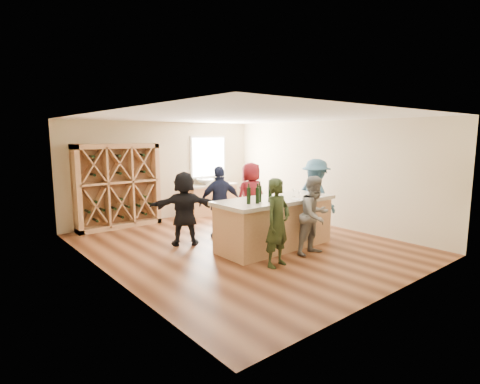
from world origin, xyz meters
TOP-DOWN VIEW (x-y plane):
  - floor at (0.00, 0.00)m, footprint 6.00×7.00m
  - ceiling at (0.00, 0.00)m, footprint 6.00×7.00m
  - wall_back at (0.00, 3.55)m, footprint 6.00×0.10m
  - wall_front at (0.00, -3.55)m, footprint 6.00×0.10m
  - wall_left at (-3.05, 0.00)m, footprint 0.10×7.00m
  - wall_right at (3.05, 0.00)m, footprint 0.10×7.00m
  - window_frame at (1.50, 3.47)m, footprint 1.30×0.06m
  - window_pane at (1.50, 3.44)m, footprint 1.18×0.01m
  - wine_rack at (-1.50, 3.27)m, footprint 2.20×0.45m
  - back_counter_base at (1.40, 3.20)m, footprint 1.60×0.58m
  - back_counter_top at (1.40, 3.20)m, footprint 1.70×0.62m
  - sink at (1.20, 3.20)m, footprint 0.54×0.54m
  - faucet at (1.20, 3.38)m, footprint 0.02×0.02m
  - tasting_counter_base at (0.41, -0.61)m, footprint 2.60×1.00m
  - tasting_counter_top at (0.41, -0.61)m, footprint 2.72×1.12m
  - wine_bottle_a at (-0.48, -0.77)m, footprint 0.09×0.09m
  - wine_bottle_b at (-0.31, -0.84)m, footprint 0.08×0.08m
  - wine_bottle_c at (-0.16, -0.74)m, footprint 0.11×0.11m
  - wine_bottle_d at (0.01, -0.86)m, footprint 0.08×0.08m
  - wine_bottle_e at (0.14, -0.73)m, footprint 0.09×0.09m
  - wine_glass_a at (0.12, -1.03)m, footprint 0.08×0.08m
  - wine_glass_b at (0.65, -1.08)m, footprint 0.09×0.09m
  - wine_glass_c at (1.13, -1.03)m, footprint 0.08×0.08m
  - wine_glass_d at (0.86, -0.73)m, footprint 0.08×0.08m
  - wine_glass_e at (1.35, -0.87)m, footprint 0.08×0.08m
  - tasting_menu_a at (0.09, -1.00)m, footprint 0.23×0.30m
  - tasting_menu_b at (0.68, -1.04)m, footprint 0.21×0.28m
  - tasting_menu_c at (1.24, -1.01)m, footprint 0.27×0.35m
  - person_near_left at (-0.40, -1.49)m, footprint 0.66×0.52m
  - person_near_right at (0.69, -1.47)m, footprint 0.79×0.45m
  - person_server at (2.08, -0.35)m, footprint 0.68×1.24m
  - person_far_mid at (-0.08, 0.70)m, footprint 1.12×0.83m
  - person_far_right at (0.99, 0.84)m, footprint 0.90×0.63m
  - person_far_left at (-1.00, 0.79)m, footprint 1.60×1.22m

SIDE VIEW (x-z plane):
  - floor at x=0.00m, z-range -0.10..0.00m
  - back_counter_base at x=1.40m, z-range 0.00..0.86m
  - tasting_counter_base at x=0.41m, z-range 0.00..1.00m
  - person_near_right at x=0.69m, z-range 0.00..1.61m
  - person_far_left at x=-1.00m, z-range 0.00..1.64m
  - person_near_left at x=-0.40m, z-range 0.00..1.65m
  - person_far_mid at x=-0.08m, z-range 0.00..1.72m
  - person_far_right at x=0.99m, z-range 0.00..1.74m
  - back_counter_top at x=1.40m, z-range 0.86..0.92m
  - person_server at x=2.08m, z-range 0.00..1.84m
  - sink at x=1.20m, z-range 0.92..1.11m
  - tasting_counter_top at x=0.41m, z-range 1.00..1.08m
  - faucet at x=1.20m, z-range 0.92..1.22m
  - tasting_menu_a at x=0.09m, z-range 1.08..1.08m
  - tasting_menu_b at x=0.68m, z-range 1.08..1.08m
  - tasting_menu_c at x=1.24m, z-range 1.08..1.08m
  - wine_rack at x=-1.50m, z-range 0.00..2.20m
  - wine_glass_c at x=1.13m, z-range 1.08..1.24m
  - wine_glass_d at x=0.86m, z-range 1.08..1.25m
  - wine_glass_e at x=1.35m, z-range 1.08..1.25m
  - wine_glass_b at x=0.65m, z-range 1.08..1.25m
  - wine_glass_a at x=0.12m, z-range 1.08..1.26m
  - wine_bottle_d at x=0.01m, z-range 1.08..1.38m
  - wine_bottle_b at x=-0.31m, z-range 1.08..1.40m
  - wine_bottle_e at x=0.14m, z-range 1.08..1.41m
  - wine_bottle_a at x=-0.48m, z-range 1.08..1.41m
  - wine_bottle_c at x=-0.16m, z-range 1.08..1.42m
  - wall_back at x=0.00m, z-range 0.00..2.80m
  - wall_front at x=0.00m, z-range 0.00..2.80m
  - wall_left at x=-3.05m, z-range 0.00..2.80m
  - wall_right at x=3.05m, z-range 0.00..2.80m
  - window_frame at x=1.50m, z-range 1.10..2.40m
  - window_pane at x=1.50m, z-range 1.16..2.34m
  - ceiling at x=0.00m, z-range 2.80..2.90m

